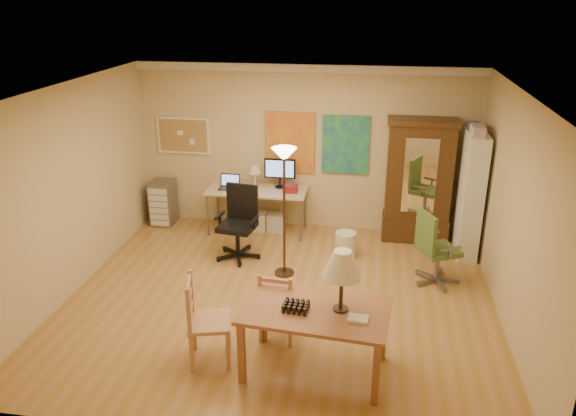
% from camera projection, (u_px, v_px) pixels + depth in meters
% --- Properties ---
extents(floor, '(5.50, 5.50, 0.00)m').
position_uv_depth(floor, '(280.00, 299.00, 7.32)').
color(floor, olive).
rests_on(floor, ground).
extents(crown_molding, '(5.50, 0.08, 0.12)m').
position_uv_depth(crown_molding, '(306.00, 68.00, 8.63)').
color(crown_molding, white).
rests_on(crown_molding, floor).
extents(corkboard, '(0.90, 0.04, 0.62)m').
position_uv_depth(corkboard, '(184.00, 135.00, 9.35)').
color(corkboard, '#A5744E').
rests_on(corkboard, floor).
extents(art_panel_left, '(0.80, 0.04, 1.00)m').
position_uv_depth(art_panel_left, '(290.00, 143.00, 9.11)').
color(art_panel_left, yellow).
rests_on(art_panel_left, floor).
extents(art_panel_right, '(0.75, 0.04, 0.95)m').
position_uv_depth(art_panel_right, '(346.00, 145.00, 8.98)').
color(art_panel_right, '#235B8D').
rests_on(art_panel_right, floor).
extents(dining_table, '(1.57, 1.03, 1.40)m').
position_uv_depth(dining_table, '(325.00, 297.00, 5.64)').
color(dining_table, brown).
rests_on(dining_table, floor).
extents(ladder_chair_back, '(0.43, 0.42, 0.86)m').
position_uv_depth(ladder_chair_back, '(278.00, 307.00, 6.36)').
color(ladder_chair_back, '#A2744A').
rests_on(ladder_chair_back, floor).
extents(ladder_chair_left, '(0.54, 0.56, 1.00)m').
position_uv_depth(ladder_chair_left, '(206.00, 323.00, 5.96)').
color(ladder_chair_left, '#A2744A').
rests_on(ladder_chair_left, floor).
extents(torchiere_lamp, '(0.33, 0.33, 1.84)m').
position_uv_depth(torchiere_lamp, '(284.00, 175.00, 7.44)').
color(torchiere_lamp, '#43281B').
rests_on(torchiere_lamp, floor).
extents(computer_desk, '(1.62, 0.71, 1.23)m').
position_uv_depth(computer_desk, '(260.00, 205.00, 9.25)').
color(computer_desk, beige).
rests_on(computer_desk, floor).
extents(office_chair_black, '(0.68, 0.68, 1.10)m').
position_uv_depth(office_chair_black, '(239.00, 239.00, 8.38)').
color(office_chair_black, black).
rests_on(office_chair_black, floor).
extents(office_chair_green, '(0.65, 0.65, 1.05)m').
position_uv_depth(office_chair_green, '(435.00, 264.00, 7.64)').
color(office_chair_green, slate).
rests_on(office_chair_green, floor).
extents(drawer_cart, '(0.38, 0.45, 0.75)m').
position_uv_depth(drawer_cart, '(163.00, 203.00, 9.57)').
color(drawer_cart, slate).
rests_on(drawer_cart, floor).
extents(armoire, '(1.06, 0.51, 1.96)m').
position_uv_depth(armoire, '(418.00, 189.00, 8.81)').
color(armoire, '#3A230F').
rests_on(armoire, floor).
extents(bookshelf, '(0.28, 0.75, 1.87)m').
position_uv_depth(bookshelf, '(470.00, 196.00, 8.27)').
color(bookshelf, white).
rests_on(bookshelf, floor).
extents(wastebin, '(0.32, 0.32, 0.40)m').
position_uv_depth(wastebin, '(345.00, 245.00, 8.40)').
color(wastebin, silver).
rests_on(wastebin, floor).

